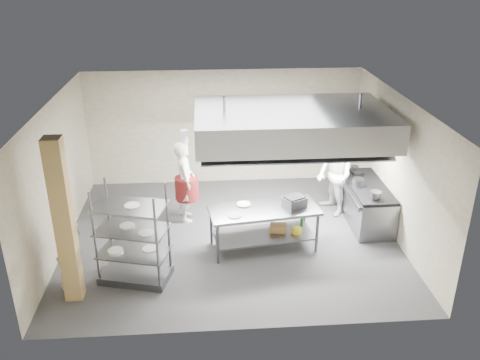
{
  "coord_description": "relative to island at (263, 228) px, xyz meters",
  "views": [
    {
      "loc": [
        -0.53,
        -9.56,
        5.59
      ],
      "look_at": [
        0.2,
        0.2,
        1.24
      ],
      "focal_mm": 38.0,
      "sensor_mm": 36.0,
      "label": 1
    }
  ],
  "objects": [
    {
      "name": "island",
      "position": [
        0.0,
        0.0,
        0.0
      ],
      "size": [
        2.32,
        1.23,
        0.91
      ],
      "primitive_type": null,
      "rotation": [
        0.0,
        0.0,
        0.14
      ],
      "color": "gray",
      "rests_on": "floor"
    },
    {
      "name": "chef_plating",
      "position": [
        -3.64,
        -1.04,
        0.37
      ],
      "size": [
        0.52,
        1.01,
        1.65
      ],
      "primitive_type": "imported",
      "rotation": [
        0.0,
        0.0,
        -1.7
      ],
      "color": "silver",
      "rests_on": "floor"
    },
    {
      "name": "hood_strip_b",
      "position": [
        1.56,
        0.9,
        1.62
      ],
      "size": [
        1.6,
        0.12,
        0.04
      ],
      "primitive_type": "cube",
      "color": "white",
      "rests_on": "exhaust_hood"
    },
    {
      "name": "exhaust_hood",
      "position": [
        0.66,
        0.9,
        1.94
      ],
      "size": [
        4.0,
        2.5,
        0.6
      ],
      "primitive_type": "cube",
      "color": "gray",
      "rests_on": "ceiling"
    },
    {
      "name": "chef_line",
      "position": [
        1.8,
        1.44,
        0.49
      ],
      "size": [
        0.95,
        1.09,
        1.89
      ],
      "primitive_type": "imported",
      "rotation": [
        0.0,
        0.0,
        -1.28
      ],
      "color": "silver",
      "rests_on": "floor"
    },
    {
      "name": "floor",
      "position": [
        -0.64,
        0.5,
        -0.46
      ],
      "size": [
        7.0,
        7.0,
        0.0
      ],
      "primitive_type": "plane",
      "color": "#2A2A2C",
      "rests_on": "ground"
    },
    {
      "name": "wall_left",
      "position": [
        -4.14,
        0.5,
        1.04
      ],
      "size": [
        0.0,
        6.0,
        6.0
      ],
      "primitive_type": "plane",
      "rotation": [
        1.57,
        0.0,
        1.57
      ],
      "color": "gray",
      "rests_on": "ground"
    },
    {
      "name": "island_worktop",
      "position": [
        0.0,
        0.0,
        0.42
      ],
      "size": [
        2.32,
        1.23,
        0.06
      ],
      "primitive_type": "cube",
      "rotation": [
        0.0,
        0.0,
        0.14
      ],
      "color": "gray",
      "rests_on": "island"
    },
    {
      "name": "wicker_basket",
      "position": [
        0.32,
        0.09,
        -0.06
      ],
      "size": [
        0.38,
        0.29,
        0.15
      ],
      "primitive_type": "cube",
      "rotation": [
        0.0,
        0.0,
        -0.19
      ],
      "color": "olive",
      "rests_on": "island_undershelf"
    },
    {
      "name": "island_undershelf",
      "position": [
        0.0,
        0.0,
        -0.16
      ],
      "size": [
        2.13,
        1.11,
        0.04
      ],
      "primitive_type": "cube",
      "rotation": [
        0.0,
        0.0,
        0.14
      ],
      "color": "slate",
      "rests_on": "island"
    },
    {
      "name": "pass_rack",
      "position": [
        -2.52,
        -0.92,
        0.49
      ],
      "size": [
        1.4,
        1.03,
        1.89
      ],
      "primitive_type": null,
      "rotation": [
        0.0,
        0.0,
        -0.26
      ],
      "color": "slate",
      "rests_on": "floor"
    },
    {
      "name": "wall_shelf",
      "position": [
        1.16,
        3.34,
        1.04
      ],
      "size": [
        1.5,
        0.28,
        0.04
      ],
      "primitive_type": "cube",
      "color": "gray",
      "rests_on": "wall_back"
    },
    {
      "name": "wall_right",
      "position": [
        2.86,
        0.5,
        1.04
      ],
      "size": [
        0.0,
        6.0,
        6.0
      ],
      "primitive_type": "plane",
      "rotation": [
        1.57,
        0.0,
        -1.57
      ],
      "color": "gray",
      "rests_on": "ground"
    },
    {
      "name": "range_top",
      "position": [
        2.44,
        1.0,
        0.41
      ],
      "size": [
        0.78,
        1.96,
        0.06
      ],
      "primitive_type": "cube",
      "color": "black",
      "rests_on": "cooking_range"
    },
    {
      "name": "griddle",
      "position": [
        0.63,
        0.04,
        0.56
      ],
      "size": [
        0.53,
        0.49,
        0.21
      ],
      "primitive_type": "cube",
      "rotation": [
        0.0,
        0.0,
        0.49
      ],
      "color": "slate",
      "rests_on": "island_worktop"
    },
    {
      "name": "cooking_range",
      "position": [
        2.44,
        1.0,
        -0.04
      ],
      "size": [
        0.8,
        2.0,
        0.84
      ],
      "primitive_type": "cube",
      "color": "gray",
      "rests_on": "floor"
    },
    {
      "name": "ceiling",
      "position": [
        -0.64,
        0.5,
        2.54
      ],
      "size": [
        7.0,
        7.0,
        0.0
      ],
      "primitive_type": "plane",
      "rotation": [
        3.14,
        0.0,
        0.0
      ],
      "color": "silver",
      "rests_on": "wall_back"
    },
    {
      "name": "stockpot",
      "position": [
        2.22,
        0.96,
        0.53
      ],
      "size": [
        0.25,
        0.25,
        0.17
      ],
      "primitive_type": "cylinder",
      "color": "slate",
      "rests_on": "range_top"
    },
    {
      "name": "chef_head",
      "position": [
        -1.62,
        1.4,
        0.49
      ],
      "size": [
        0.54,
        0.74,
        1.88
      ],
      "primitive_type": "imported",
      "rotation": [
        0.0,
        0.0,
        1.71
      ],
      "color": "white",
      "rests_on": "floor"
    },
    {
      "name": "plate_stack",
      "position": [
        -2.52,
        -0.92,
        0.15
      ],
      "size": [
        0.28,
        0.28,
        0.05
      ],
      "primitive_type": "cylinder",
      "color": "white",
      "rests_on": "pass_rack"
    },
    {
      "name": "wall_back",
      "position": [
        -0.64,
        3.5,
        1.04
      ],
      "size": [
        7.0,
        0.0,
        7.0
      ],
      "primitive_type": "plane",
      "rotation": [
        1.57,
        0.0,
        0.0
      ],
      "color": "gray",
      "rests_on": "ground"
    },
    {
      "name": "hood_strip_a",
      "position": [
        -0.24,
        0.9,
        1.62
      ],
      "size": [
        1.6,
        0.12,
        0.04
      ],
      "primitive_type": "cube",
      "color": "white",
      "rests_on": "exhaust_hood"
    },
    {
      "name": "column",
      "position": [
        -3.54,
        -1.4,
        1.04
      ],
      "size": [
        0.3,
        0.3,
        3.0
      ],
      "primitive_type": "cube",
      "color": "tan",
      "rests_on": "floor"
    }
  ]
}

